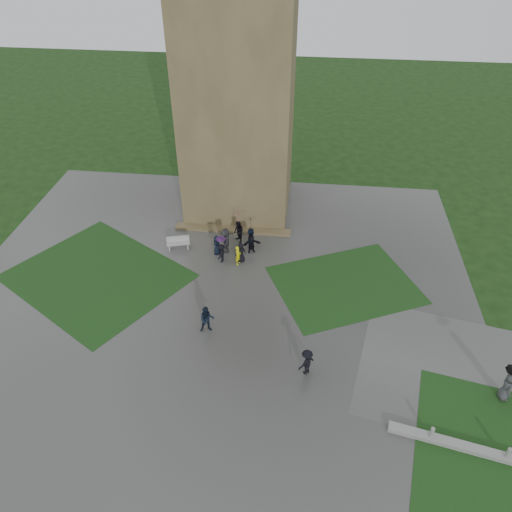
# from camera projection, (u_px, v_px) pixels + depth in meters

# --- Properties ---
(ground) EXTENTS (120.00, 120.00, 0.00)m
(ground) POSITION_uv_depth(u_px,v_px,m) (207.00, 328.00, 30.47)
(ground) COLOR black
(plaza) EXTENTS (34.00, 34.00, 0.02)m
(plaza) POSITION_uv_depth(u_px,v_px,m) (213.00, 305.00, 32.05)
(plaza) COLOR #3B3A38
(plaza) RESTS_ON ground
(lawn_inset_left) EXTENTS (14.10, 13.46, 0.01)m
(lawn_inset_left) POSITION_uv_depth(u_px,v_px,m) (97.00, 276.00, 34.40)
(lawn_inset_left) COLOR #143312
(lawn_inset_left) RESTS_ON plaza
(lawn_inset_right) EXTENTS (11.12, 10.15, 0.01)m
(lawn_inset_right) POSITION_uv_depth(u_px,v_px,m) (345.00, 285.00, 33.66)
(lawn_inset_right) COLOR #143312
(lawn_inset_right) RESTS_ON plaza
(tower) EXTENTS (8.00, 8.00, 18.00)m
(tower) POSITION_uv_depth(u_px,v_px,m) (238.00, 98.00, 36.98)
(tower) COLOR brown
(tower) RESTS_ON ground
(tower_plinth) EXTENTS (9.00, 0.80, 0.22)m
(tower_plinth) POSITION_uv_depth(u_px,v_px,m) (233.00, 230.00, 38.81)
(tower_plinth) COLOR brown
(tower_plinth) RESTS_ON plaza
(bench) EXTENTS (1.76, 0.96, 0.97)m
(bench) POSITION_uv_depth(u_px,v_px,m) (178.00, 243.00, 36.74)
(bench) COLOR #A4A5A0
(bench) RESTS_ON plaza
(visitor_cluster) EXTENTS (3.46, 3.62, 2.66)m
(visitor_cluster) POSITION_uv_depth(u_px,v_px,m) (237.00, 237.00, 36.14)
(visitor_cluster) COLOR black
(visitor_cluster) RESTS_ON plaza
(pedestrian_mid) EXTENTS (0.99, 0.72, 1.82)m
(pedestrian_mid) POSITION_uv_depth(u_px,v_px,m) (207.00, 319.00, 29.72)
(pedestrian_mid) COLOR black
(pedestrian_mid) RESTS_ON plaza
(pedestrian_near) EXTENTS (1.16, 1.16, 1.68)m
(pedestrian_near) POSITION_uv_depth(u_px,v_px,m) (307.00, 362.00, 27.17)
(pedestrian_near) COLOR black
(pedestrian_near) RESTS_ON plaza
(pedestrian_path) EXTENTS (0.82, 0.91, 2.37)m
(pedestrian_path) POSITION_uv_depth(u_px,v_px,m) (509.00, 382.00, 25.55)
(pedestrian_path) COLOR #3C3C41
(pedestrian_path) RESTS_ON path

